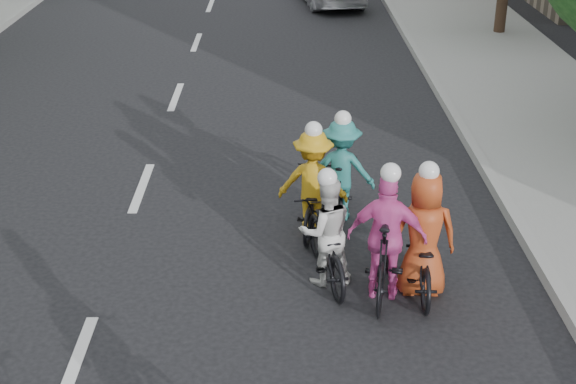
{
  "coord_description": "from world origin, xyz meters",
  "views": [
    {
      "loc": [
        2.4,
        -7.58,
        5.73
      ],
      "look_at": [
        2.5,
        2.63,
        1.0
      ],
      "focal_mm": 50.0,
      "sensor_mm": 36.0,
      "label": 1
    }
  ],
  "objects_px": {
    "cyclist_1": "(386,247)",
    "cyclist_6": "(422,247)",
    "cyclist_4": "(313,191)",
    "cyclist_3": "(341,176)",
    "cyclist_5": "(326,240)"
  },
  "relations": [
    {
      "from": "cyclist_1",
      "to": "cyclist_6",
      "type": "xyz_separation_m",
      "value": [
        0.49,
        0.09,
        -0.05
      ]
    },
    {
      "from": "cyclist_6",
      "to": "cyclist_4",
      "type": "bearing_deg",
      "value": -49.13
    },
    {
      "from": "cyclist_3",
      "to": "cyclist_6",
      "type": "distance_m",
      "value": 2.41
    },
    {
      "from": "cyclist_6",
      "to": "cyclist_1",
      "type": "bearing_deg",
      "value": 12.96
    },
    {
      "from": "cyclist_4",
      "to": "cyclist_6",
      "type": "height_order",
      "value": "cyclist_6"
    },
    {
      "from": "cyclist_6",
      "to": "cyclist_3",
      "type": "bearing_deg",
      "value": -65.05
    },
    {
      "from": "cyclist_1",
      "to": "cyclist_4",
      "type": "xyz_separation_m",
      "value": [
        -0.88,
        1.84,
        -0.05
      ]
    },
    {
      "from": "cyclist_3",
      "to": "cyclist_4",
      "type": "height_order",
      "value": "cyclist_4"
    },
    {
      "from": "cyclist_1",
      "to": "cyclist_4",
      "type": "bearing_deg",
      "value": -52.86
    },
    {
      "from": "cyclist_1",
      "to": "cyclist_3",
      "type": "relative_size",
      "value": 1.11
    },
    {
      "from": "cyclist_3",
      "to": "cyclist_6",
      "type": "bearing_deg",
      "value": 122.79
    },
    {
      "from": "cyclist_5",
      "to": "cyclist_6",
      "type": "xyz_separation_m",
      "value": [
        1.25,
        -0.3,
        0.06
      ]
    },
    {
      "from": "cyclist_3",
      "to": "cyclist_4",
      "type": "bearing_deg",
      "value": 56.83
    },
    {
      "from": "cyclist_5",
      "to": "cyclist_3",
      "type": "bearing_deg",
      "value": -111.14
    },
    {
      "from": "cyclist_3",
      "to": "cyclist_5",
      "type": "distance_m",
      "value": 1.97
    }
  ]
}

